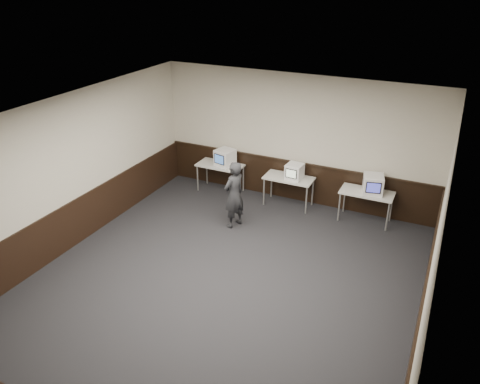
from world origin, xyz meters
name	(u,v)px	position (x,y,z in m)	size (l,w,h in m)	color
floor	(222,284)	(0.00, 0.00, 0.00)	(8.00, 8.00, 0.00)	black
ceiling	(218,120)	(0.00, 0.00, 3.20)	(8.00, 8.00, 0.00)	white
back_wall	(296,139)	(0.00, 4.00, 1.60)	(7.00, 7.00, 0.00)	beige
front_wall	(42,371)	(0.00, -4.00, 1.60)	(7.00, 7.00, 0.00)	beige
left_wall	(67,174)	(-3.50, 0.00, 1.60)	(8.00, 8.00, 0.00)	beige
right_wall	(434,258)	(3.50, 0.00, 1.60)	(8.00, 8.00, 0.00)	beige
wainscot_back	(294,181)	(0.00, 3.98, 0.50)	(6.98, 0.04, 1.00)	black
wainscot_left	(76,222)	(-3.48, 0.00, 0.50)	(0.04, 7.98, 1.00)	black
wainscot_right	(419,317)	(3.48, 0.00, 0.50)	(0.04, 7.98, 1.00)	black
wainscot_rail	(294,162)	(0.00, 3.96, 1.02)	(6.98, 0.06, 0.04)	black
desk_left	(220,167)	(-1.90, 3.60, 0.68)	(1.20, 0.60, 0.75)	silver
desk_center	(289,180)	(0.00, 3.60, 0.68)	(1.20, 0.60, 0.75)	silver
desk_right	(367,195)	(1.90, 3.60, 0.68)	(1.20, 0.60, 0.75)	silver
emac_left	(225,158)	(-1.76, 3.61, 0.97)	(0.52, 0.54, 0.43)	white
emac_center	(294,172)	(0.14, 3.57, 0.94)	(0.41, 0.43, 0.38)	white
emac_right	(373,184)	(2.01, 3.58, 0.97)	(0.54, 0.55, 0.44)	white
person	(234,195)	(-0.76, 2.09, 0.79)	(0.57, 0.38, 1.57)	#222327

